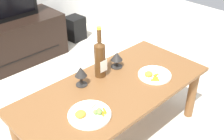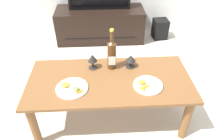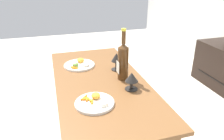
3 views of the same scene
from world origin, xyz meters
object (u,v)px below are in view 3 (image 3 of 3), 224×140
Objects in this scene: wine_bottle at (123,60)px; dinner_plate_left at (79,65)px; dining_table at (100,89)px; goblet_left at (116,58)px; goblet_right at (132,78)px; dinner_plate_right at (95,102)px.

wine_bottle is 1.46× the size of dinner_plate_left.
dining_table is at bearing 18.78° from dinner_plate_left.
goblet_left reaches higher than goblet_right.
dinner_plate_left reaches higher than dining_table.
goblet_right is at bearing 110.95° from dinner_plate_right.
goblet_right is 0.58m from dinner_plate_left.
dining_table is 0.29m from wine_bottle.
goblet_left is at bearing 180.00° from goblet_right.
wine_bottle is (0.03, 0.17, 0.23)m from dining_table.
goblet_left is (-0.17, 0.00, -0.05)m from wine_bottle.
dinner_plate_right is at bearing -69.05° from goblet_right.
goblet_left is at bearing 129.66° from dining_table.
dinner_plate_left is at bearing -120.58° from goblet_left.
goblet_right is 0.31m from dinner_plate_right.
dinner_plate_right is (0.45, -0.28, -0.09)m from goblet_left.
dinner_plate_right is (0.61, 0.00, -0.00)m from dinner_plate_left.
dinner_plate_right is (0.28, -0.27, -0.14)m from wine_bottle.
dining_table is at bearing -138.77° from goblet_right.
dinner_plate_left is (-0.51, -0.28, -0.07)m from goblet_right.
goblet_left reaches higher than dinner_plate_right.
goblet_left is 0.60× the size of dinner_plate_right.
dining_table is at bearing -99.02° from wine_bottle.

